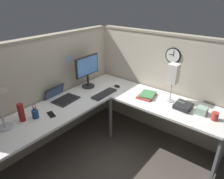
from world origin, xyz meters
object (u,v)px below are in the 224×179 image
(pen_cup, at_px, (35,114))
(wall_clock, at_px, (173,55))
(monitor, at_px, (87,69))
(laptop, at_px, (61,97))
(book_stack, at_px, (147,95))
(office_phone, at_px, (183,106))
(computer_mouse, at_px, (117,86))
(cell_phone, at_px, (51,114))
(desk_lamp_paper, at_px, (173,75))
(thermos_flask, at_px, (21,112))
(tissue_box, at_px, (202,111))
(coffee_mug, at_px, (215,116))
(keyboard, at_px, (104,94))

(pen_cup, height_order, wall_clock, wall_clock)
(monitor, distance_m, laptop, 0.59)
(book_stack, xyz_separation_m, wall_clock, (0.34, -0.17, 0.54))
(office_phone, bearing_deg, computer_mouse, 89.57)
(monitor, xyz_separation_m, cell_phone, (-0.88, -0.23, -0.29))
(desk_lamp_paper, bearing_deg, cell_phone, 141.80)
(thermos_flask, xyz_separation_m, desk_lamp_paper, (1.53, -1.13, 0.27))
(laptop, relative_size, tissue_box, 3.41)
(book_stack, bearing_deg, office_phone, -91.68)
(office_phone, bearing_deg, desk_lamp_paper, 66.71)
(wall_clock, bearing_deg, office_phone, -134.46)
(monitor, height_order, tissue_box, monitor)
(pen_cup, distance_m, coffee_mug, 2.11)
(office_phone, height_order, wall_clock, wall_clock)
(thermos_flask, bearing_deg, pen_cup, -25.44)
(book_stack, relative_size, tissue_box, 2.63)
(laptop, xyz_separation_m, computer_mouse, (0.80, -0.38, -0.01))
(laptop, distance_m, office_phone, 1.66)
(laptop, relative_size, thermos_flask, 1.86)
(pen_cup, bearing_deg, tissue_box, -48.86)
(book_stack, bearing_deg, keyboard, 122.67)
(pen_cup, xyz_separation_m, desk_lamp_paper, (1.40, -1.07, 0.33))
(computer_mouse, bearing_deg, pen_cup, 170.49)
(cell_phone, height_order, desk_lamp_paper, desk_lamp_paper)
(keyboard, bearing_deg, wall_clock, -46.74)
(thermos_flask, bearing_deg, computer_mouse, -11.06)
(thermos_flask, distance_m, desk_lamp_paper, 1.92)
(laptop, distance_m, computer_mouse, 0.89)
(keyboard, height_order, tissue_box, tissue_box)
(book_stack, bearing_deg, monitor, 107.49)
(coffee_mug, relative_size, wall_clock, 0.44)
(wall_clock, bearing_deg, tissue_box, -119.68)
(office_phone, xyz_separation_m, book_stack, (0.02, 0.54, -0.02))
(pen_cup, bearing_deg, desk_lamp_paper, -37.38)
(computer_mouse, xyz_separation_m, coffee_mug, (-0.02, -1.45, 0.03))
(monitor, xyz_separation_m, book_stack, (0.28, -0.90, -0.27))
(laptop, bearing_deg, cell_phone, -144.61)
(tissue_box, distance_m, wall_clock, 0.85)
(laptop, relative_size, office_phone, 1.84)
(cell_phone, bearing_deg, monitor, 31.14)
(desk_lamp_paper, bearing_deg, tissue_box, -99.32)
(wall_clock, bearing_deg, cell_phone, 150.74)
(pen_cup, distance_m, desk_lamp_paper, 1.79)
(monitor, relative_size, laptop, 1.22)
(computer_mouse, xyz_separation_m, office_phone, (-0.01, -1.08, 0.02))
(computer_mouse, distance_m, cell_phone, 1.16)
(office_phone, bearing_deg, monitor, 100.53)
(cell_phone, relative_size, desk_lamp_paper, 0.27)
(pen_cup, bearing_deg, coffee_mug, -52.50)
(coffee_mug, bearing_deg, computer_mouse, 89.11)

